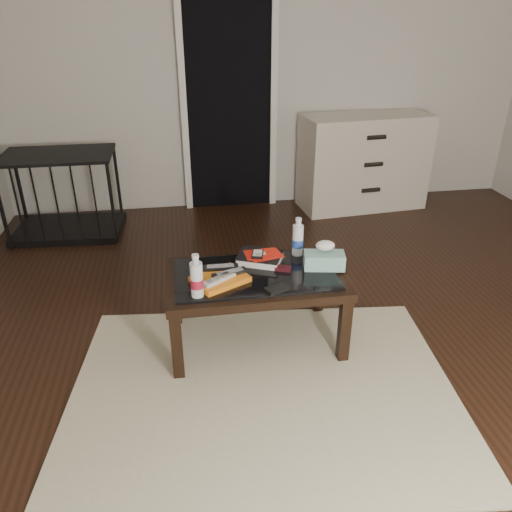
{
  "coord_description": "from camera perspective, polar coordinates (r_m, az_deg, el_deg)",
  "views": [
    {
      "loc": [
        -0.91,
        -2.29,
        1.81
      ],
      "look_at": [
        -0.51,
        0.19,
        0.55
      ],
      "focal_mm": 35.0,
      "sensor_mm": 36.0,
      "label": 1
    }
  ],
  "objects": [
    {
      "name": "dvd_mailers",
      "position": [
        2.92,
        0.61,
        0.26
      ],
      "size": [
        0.2,
        0.15,
        0.01
      ],
      "primitive_type": "cube",
      "rotation": [
        0.0,
        0.0,
        0.06
      ],
      "color": "red",
      "rests_on": "textbook"
    },
    {
      "name": "water_bottle_left",
      "position": [
        2.56,
        -6.82,
        -2.23
      ],
      "size": [
        0.08,
        0.08,
        0.24
      ],
      "primitive_type": "cylinder",
      "rotation": [
        0.0,
        0.0,
        -0.2
      ],
      "color": "silver",
      "rests_on": "coffee_table"
    },
    {
      "name": "flip_phone",
      "position": [
        2.85,
        3.1,
        -1.41
      ],
      "size": [
        0.1,
        0.08,
        0.02
      ],
      "primitive_type": "cube",
      "rotation": [
        0.0,
        0.0,
        -0.36
      ],
      "color": "black",
      "rests_on": "coffee_table"
    },
    {
      "name": "tissue_box",
      "position": [
        2.88,
        7.79,
        -0.5
      ],
      "size": [
        0.25,
        0.16,
        0.09
      ],
      "primitive_type": "cube",
      "rotation": [
        0.0,
        0.0,
        -0.19
      ],
      "color": "#248473",
      "rests_on": "coffee_table"
    },
    {
      "name": "doorway",
      "position": [
        4.84,
        -3.12,
        17.33
      ],
      "size": [
        0.9,
        0.08,
        2.07
      ],
      "color": "black",
      "rests_on": "ground"
    },
    {
      "name": "rug",
      "position": [
        2.71,
        0.85,
        -15.04
      ],
      "size": [
        2.15,
        1.7,
        0.01
      ],
      "primitive_type": "cube",
      "rotation": [
        0.0,
        0.0,
        -0.1
      ],
      "color": "#B5AB8D",
      "rests_on": "ground"
    },
    {
      "name": "pet_crate",
      "position": [
        4.67,
        -20.86,
        5.16
      ],
      "size": [
        0.94,
        0.66,
        0.71
      ],
      "rotation": [
        0.0,
        0.0,
        -0.07
      ],
      "color": "black",
      "rests_on": "ground"
    },
    {
      "name": "magazines",
      "position": [
        2.73,
        -4.14,
        -2.65
      ],
      "size": [
        0.35,
        0.32,
        0.03
      ],
      "primitive_type": "cube",
      "rotation": [
        0.0,
        0.0,
        0.49
      ],
      "color": "orange",
      "rests_on": "coffee_table"
    },
    {
      "name": "remote_black_front",
      "position": [
        2.74,
        -3.03,
        -1.93
      ],
      "size": [
        0.21,
        0.11,
        0.02
      ],
      "primitive_type": "cube",
      "rotation": [
        0.0,
        0.0,
        0.32
      ],
      "color": "black",
      "rests_on": "magazines"
    },
    {
      "name": "ground",
      "position": [
        3.06,
        10.29,
        -10.15
      ],
      "size": [
        5.0,
        5.0,
        0.0
      ],
      "primitive_type": "plane",
      "color": "black",
      "rests_on": "ground"
    },
    {
      "name": "water_bottle_right",
      "position": [
        2.98,
        4.81,
        2.25
      ],
      "size": [
        0.08,
        0.08,
        0.24
      ],
      "primitive_type": "cylinder",
      "rotation": [
        0.0,
        0.0,
        -0.33
      ],
      "color": "white",
      "rests_on": "coffee_table"
    },
    {
      "name": "room_shell",
      "position": [
        2.47,
        13.54,
        21.57
      ],
      "size": [
        5.0,
        5.0,
        5.0
      ],
      "color": "beige",
      "rests_on": "ground"
    },
    {
      "name": "ipod",
      "position": [
        2.9,
        0.19,
        0.24
      ],
      "size": [
        0.09,
        0.12,
        0.02
      ],
      "primitive_type": "cube",
      "rotation": [
        0.0,
        0.0,
        -0.24
      ],
      "color": "black",
      "rests_on": "dvd_mailers"
    },
    {
      "name": "dresser",
      "position": [
        5.04,
        12.15,
        10.47
      ],
      "size": [
        1.24,
        0.61,
        0.9
      ],
      "rotation": [
        0.0,
        0.0,
        0.09
      ],
      "color": "beige",
      "rests_on": "ground"
    },
    {
      "name": "coffee_table",
      "position": [
        2.84,
        -0.12,
        -3.12
      ],
      "size": [
        1.0,
        0.6,
        0.46
      ],
      "color": "black",
      "rests_on": "ground"
    },
    {
      "name": "wallet",
      "position": [
        2.64,
        2.4,
        -3.78
      ],
      "size": [
        0.14,
        0.11,
        0.02
      ],
      "primitive_type": "cube",
      "rotation": [
        0.0,
        0.0,
        0.42
      ],
      "color": "black",
      "rests_on": "coffee_table"
    },
    {
      "name": "remote_silver",
      "position": [
        2.68,
        -4.26,
        -2.63
      ],
      "size": [
        0.19,
        0.16,
        0.02
      ],
      "primitive_type": "cube",
      "rotation": [
        0.0,
        0.0,
        0.61
      ],
      "color": "#B2B1B6",
      "rests_on": "magazines"
    },
    {
      "name": "textbook",
      "position": [
        2.93,
        0.46,
        -0.22
      ],
      "size": [
        0.31,
        0.28,
        0.05
      ],
      "primitive_type": "cube",
      "rotation": [
        0.0,
        0.0,
        -0.42
      ],
      "color": "black",
      "rests_on": "coffee_table"
    },
    {
      "name": "remote_black_back",
      "position": [
        2.8,
        -4.1,
        -1.27
      ],
      "size": [
        0.2,
        0.06,
        0.02
      ],
      "primitive_type": "cube",
      "rotation": [
        0.0,
        0.0,
        -0.03
      ],
      "color": "black",
      "rests_on": "magazines"
    }
  ]
}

